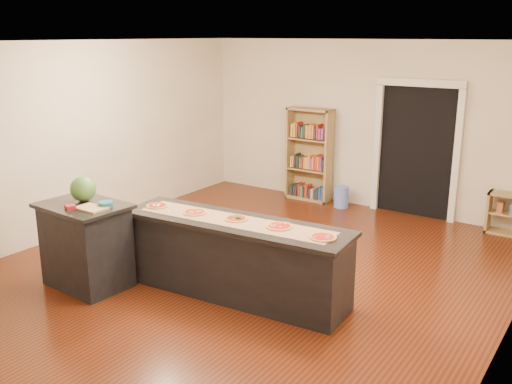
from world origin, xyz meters
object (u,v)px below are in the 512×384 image
Objects in this scene: kitchen_island at (235,258)px; waste_bin at (341,197)px; watermelon at (83,189)px; bookshelf at (309,155)px; low_shelf at (510,214)px; side_counter at (86,245)px.

kitchen_island reaches higher than waste_bin.
watermelon is (-1.68, -0.67, 0.70)m from kitchen_island.
kitchen_island is 3.82m from waste_bin.
waste_bin is (0.71, -0.11, -0.64)m from bookshelf.
bookshelf is 3.41m from low_shelf.
waste_bin is 4.71m from watermelon.
bookshelf is 4.48× the size of waste_bin.
waste_bin is at bearing 80.01° from side_counter.
kitchen_island is 4.29× the size of low_shelf.
waste_bin is at bearing -177.40° from low_shelf.
kitchen_island reaches higher than low_shelf.
waste_bin is (-0.49, 3.78, -0.27)m from kitchen_island.
kitchen_island is 1.76m from side_counter.
low_shelf is at bearing 49.88° from watermelon.
kitchen_island is at bearing 29.22° from side_counter.
watermelon is at bearing -95.98° from bookshelf.
waste_bin is (-2.67, -0.12, -0.13)m from low_shelf.
bookshelf reaches higher than kitchen_island.
low_shelf is (2.18, 3.90, -0.13)m from kitchen_island.
watermelon is (-0.48, -4.56, 0.33)m from bookshelf.
side_counter is at bearing -94.81° from bookshelf.
low_shelf is at bearing 0.18° from bookshelf.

